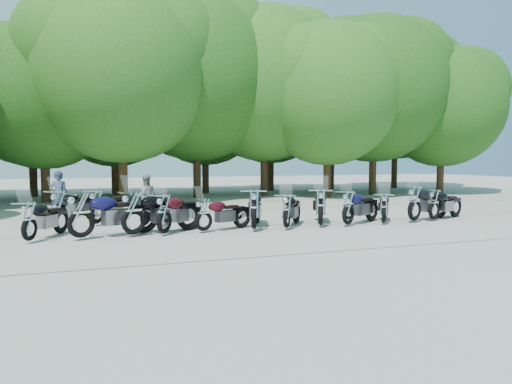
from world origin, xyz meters
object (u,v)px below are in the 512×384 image
object	(u,v)px
motorcycle_3	(164,212)
motorcycle_10	(415,202)
motorcycle_11	(434,203)
motorcycle_8	(348,206)
motorcycle_14	(148,206)
motorcycle_6	(287,210)
motorcycle_12	(59,207)
motorcycle_2	(133,211)
motorcycle_0	(29,220)
motorcycle_4	(204,213)
motorcycle_5	(254,208)
motorcycle_9	(384,207)
motorcycle_1	(81,213)
rider_1	(146,197)
motorcycle_7	(321,206)
rider_0	(59,196)
motorcycle_13	(96,206)

from	to	relation	value
motorcycle_3	motorcycle_10	world-z (taller)	motorcycle_10
motorcycle_10	motorcycle_11	size ratio (longest dim) A/B	1.14
motorcycle_8	motorcycle_14	distance (m)	6.59
motorcycle_6	motorcycle_12	distance (m)	7.07
motorcycle_2	motorcycle_8	distance (m)	6.64
motorcycle_6	motorcycle_8	world-z (taller)	motorcycle_8
motorcycle_0	motorcycle_14	size ratio (longest dim) A/B	1.02
motorcycle_4	motorcycle_10	distance (m)	7.23
motorcycle_11	motorcycle_14	size ratio (longest dim) A/B	1.06
motorcycle_5	motorcycle_8	size ratio (longest dim) A/B	1.09
motorcycle_6	motorcycle_9	world-z (taller)	motorcycle_6
motorcycle_2	motorcycle_5	bearing A→B (deg)	-115.99
motorcycle_1	rider_1	bearing A→B (deg)	-49.68
motorcycle_11	motorcycle_3	bearing A→B (deg)	68.72
motorcycle_6	rider_1	world-z (taller)	rider_1
motorcycle_9	motorcycle_8	bearing A→B (deg)	37.01
motorcycle_8	motorcycle_7	bearing A→B (deg)	49.48
motorcycle_8	motorcycle_11	bearing A→B (deg)	-117.33
motorcycle_10	rider_0	size ratio (longest dim) A/B	1.43
motorcycle_0	motorcycle_11	xyz separation A→B (m)	(12.75, 0.05, 0.02)
rider_0	motorcycle_8	bearing A→B (deg)	170.75
motorcycle_8	motorcycle_10	bearing A→B (deg)	-119.91
motorcycle_7	motorcycle_12	bearing A→B (deg)	9.56
motorcycle_4	motorcycle_8	bearing A→B (deg)	-116.42
motorcycle_9	rider_1	xyz separation A→B (m)	(-7.26, 4.10, 0.22)
motorcycle_11	motorcycle_0	bearing A→B (deg)	68.79
rider_0	motorcycle_1	bearing A→B (deg)	117.61
motorcycle_10	motorcycle_3	bearing A→B (deg)	67.12
motorcycle_0	motorcycle_6	bearing A→B (deg)	-156.14
motorcycle_3	rider_0	world-z (taller)	rider_0
motorcycle_2	motorcycle_14	bearing A→B (deg)	-37.78
motorcycle_3	motorcycle_7	world-z (taller)	motorcycle_7
motorcycle_2	motorcycle_11	distance (m)	10.16
motorcycle_3	motorcycle_11	world-z (taller)	motorcycle_3
motorcycle_9	motorcycle_11	xyz separation A→B (m)	(2.18, 0.18, 0.04)
motorcycle_9	motorcycle_14	bearing A→B (deg)	15.69
motorcycle_13	motorcycle_10	bearing A→B (deg)	-160.50
motorcycle_4	motorcycle_12	bearing A→B (deg)	36.18
motorcycle_6	motorcycle_12	size ratio (longest dim) A/B	0.92
motorcycle_2	rider_1	distance (m)	3.96
motorcycle_2	motorcycle_7	xyz separation A→B (m)	(5.73, -0.07, -0.03)
motorcycle_2	motorcycle_5	xyz separation A→B (m)	(3.47, -0.16, -0.01)
motorcycle_9	rider_1	size ratio (longest dim) A/B	1.28
motorcycle_4	motorcycle_6	distance (m)	2.53
motorcycle_14	rider_1	xyz separation A→B (m)	(0.07, 1.35, 0.22)
motorcycle_2	motorcycle_12	bearing A→B (deg)	17.03
motorcycle_13	motorcycle_14	world-z (taller)	motorcycle_13
motorcycle_1	motorcycle_3	bearing A→B (deg)	-110.88
motorcycle_0	motorcycle_10	size ratio (longest dim) A/B	0.84
motorcycle_4	motorcycle_3	bearing A→B (deg)	70.94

